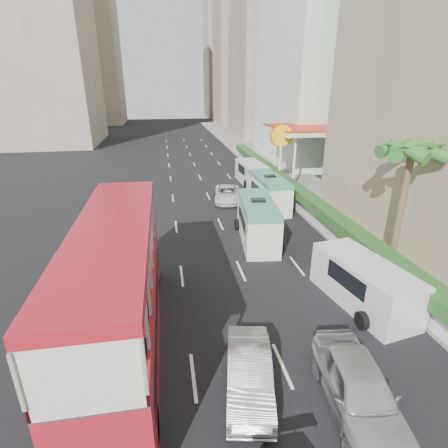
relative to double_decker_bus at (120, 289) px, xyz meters
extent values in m
plane|color=black|center=(6.00, 0.00, -2.53)|extent=(200.00, 200.00, 0.00)
cube|color=#AE1723|center=(0.00, 0.00, 0.00)|extent=(2.50, 11.00, 5.06)
imported|color=#B7B9BE|center=(4.17, -2.79, -2.53)|extent=(2.19, 4.29, 1.35)
imported|color=#B7B9BE|center=(7.26, -4.11, -2.53)|extent=(2.49, 4.98, 1.63)
imported|color=silver|center=(7.07, 17.28, -2.53)|extent=(2.85, 4.86, 1.27)
cube|color=silver|center=(7.49, 8.81, -1.20)|extent=(2.66, 6.17, 2.65)
cube|color=silver|center=(10.10, 15.06, -1.25)|extent=(2.06, 5.82, 2.56)
cube|color=silver|center=(10.41, 1.11, -1.49)|extent=(2.97, 5.51, 2.09)
cube|color=silver|center=(10.55, 22.82, -1.48)|extent=(2.34, 5.36, 2.11)
cube|color=#99968C|center=(15.00, 25.00, -2.44)|extent=(6.00, 120.00, 0.18)
cube|color=silver|center=(12.20, 14.00, -1.85)|extent=(0.30, 44.00, 1.00)
cube|color=#2D6626|center=(12.20, 14.00, -1.00)|extent=(1.10, 44.00, 0.70)
cylinder|color=brown|center=(13.80, 4.00, 0.85)|extent=(0.36, 0.36, 6.40)
cube|color=silver|center=(16.00, 23.00, 0.22)|extent=(6.50, 8.00, 5.50)
cube|color=tan|center=(23.00, 82.00, 19.47)|extent=(14.00, 14.00, 44.00)
cube|color=tan|center=(23.00, 104.00, 17.47)|extent=(14.00, 14.00, 40.00)
cube|color=tan|center=(-16.00, 90.00, 20.47)|extent=(16.00, 16.00, 46.00)
camera|label=1|loc=(1.89, -11.29, 6.83)|focal=28.00mm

